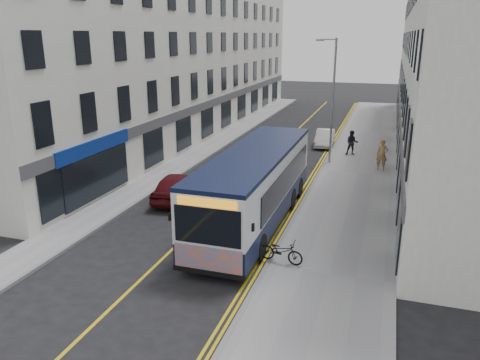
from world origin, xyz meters
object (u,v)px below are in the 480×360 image
Objects in this scene: bicycle at (281,251)px; car_white at (325,138)px; city_bus at (255,184)px; streetlamp at (332,97)px; pedestrian_near at (382,155)px; pedestrian_far at (352,143)px; car_maroon at (177,186)px.

car_white reaches higher than bicycle.
streetlamp is at bearing 80.91° from city_bus.
pedestrian_near reaches higher than car_white.
pedestrian_far is 0.41× the size of car_maroon.
pedestrian_far is 3.52m from car_white.
pedestrian_near is at bearing -62.32° from pedestrian_far.
pedestrian_far is at bearing 62.93° from streetlamp.
pedestrian_near is 0.52× the size of car_white.
streetlamp is at bearing -130.81° from car_maroon.
bicycle is at bearing -97.40° from pedestrian_far.
streetlamp is 11.67m from city_bus.
car_white is at bearing 126.20° from pedestrian_near.
pedestrian_far is 0.46× the size of car_white.
streetlamp is at bearing -82.46° from car_white.
car_maroon is (-6.50, -9.45, -3.66)m from streetlamp.
streetlamp is 4.41m from pedestrian_far.
bicycle is 17.41m from pedestrian_far.
car_maroon is at bearing -124.53° from streetlamp.
pedestrian_far is at bearing -129.35° from car_maroon.
bicycle is 0.99× the size of pedestrian_far.
city_bus is 5.16m from car_maroon.
car_maroon is (-7.78, -11.95, -0.26)m from pedestrian_far.
city_bus is at bearing 38.03° from bicycle.
city_bus is at bearing -95.95° from car_white.
bicycle is 0.45× the size of car_white.
car_white is at bearing 125.98° from pedestrian_far.
pedestrian_far is (-2.10, 3.40, -0.11)m from pedestrian_near.
car_white is at bearing -117.00° from car_maroon.
streetlamp is 0.70× the size of city_bus.
pedestrian_near is (3.13, 13.98, 0.52)m from bicycle.
streetlamp is 2.15× the size of car_white.
city_bus reaches higher than car_white.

